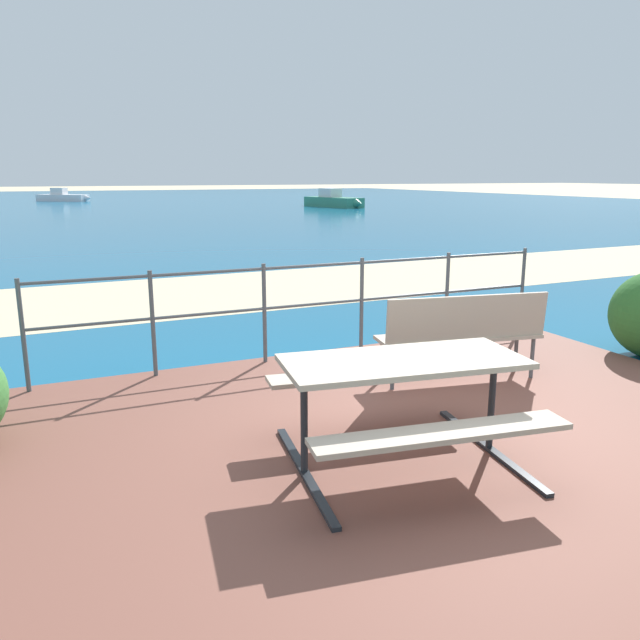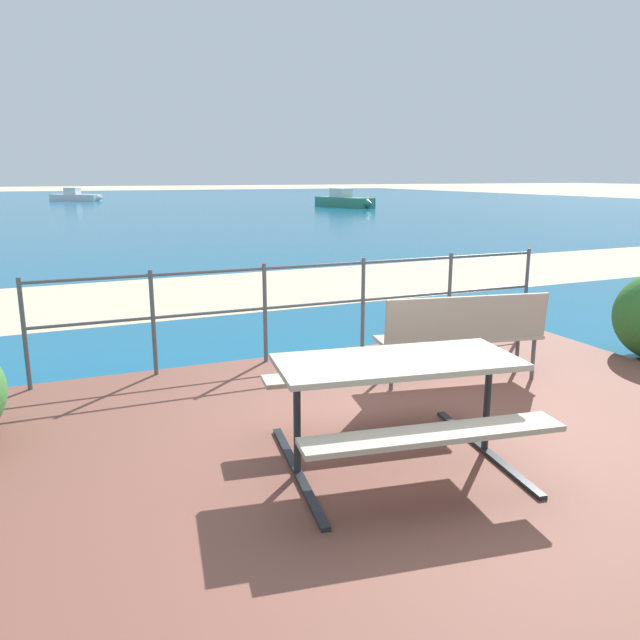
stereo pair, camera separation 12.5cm
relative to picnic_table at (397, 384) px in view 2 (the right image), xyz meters
The scene contains 9 objects.
ground_plane 0.88m from the picnic_table, 28.01° to the left, with size 240.00×240.00×0.00m, color beige.
patio_paving 0.85m from the picnic_table, 28.01° to the left, with size 6.40×5.20×0.06m, color brown.
sea_water 40.29m from the picnic_table, 89.26° to the left, with size 90.00×90.00×0.01m, color #145B84.
beach_strip 7.34m from the picnic_table, 85.92° to the left, with size 54.00×3.86×0.01m, color beige.
picnic_table is the anchor object (origin of this frame).
park_bench 1.97m from the picnic_table, 41.36° to the left, with size 1.69×0.70×0.88m.
railing_fence 2.77m from the picnic_table, 79.16° to the left, with size 5.94×0.04×1.08m.
boat_near 50.69m from the picnic_table, 90.22° to the left, with size 4.11×3.47×1.04m.
boat_far 37.18m from the picnic_table, 65.43° to the left, with size 2.47×5.10×1.18m.
Camera 2 is at (-2.61, -3.85, 2.06)m, focal length 35.14 mm.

